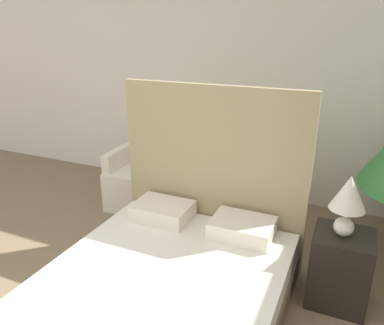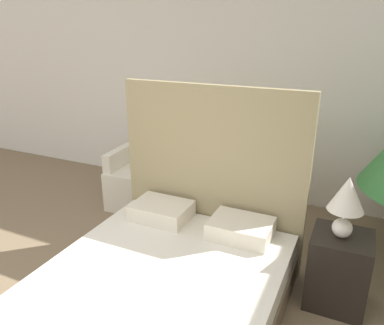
# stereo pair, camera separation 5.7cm
# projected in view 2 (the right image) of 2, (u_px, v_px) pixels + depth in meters

# --- Properties ---
(wall_back) EXTENTS (10.00, 0.06, 2.90)m
(wall_back) POSITION_uv_depth(u_px,v_px,m) (226.00, 75.00, 4.39)
(wall_back) COLOR white
(wall_back) RESTS_ON ground_plane
(bed) EXTENTS (1.64, 2.01, 1.55)m
(bed) POSITION_uv_depth(u_px,v_px,m) (164.00, 282.00, 2.67)
(bed) COLOR brown
(bed) RESTS_ON ground_plane
(armchair_near_window_left) EXTENTS (0.61, 0.75, 0.92)m
(armchair_near_window_left) POSITION_uv_depth(u_px,v_px,m) (141.00, 179.00, 4.40)
(armchair_near_window_left) COLOR silver
(armchair_near_window_left) RESTS_ON ground_plane
(armchair_near_window_right) EXTENTS (0.64, 0.77, 0.92)m
(armchair_near_window_right) POSITION_uv_depth(u_px,v_px,m) (216.00, 193.00, 4.03)
(armchair_near_window_right) COLOR silver
(armchair_near_window_right) RESTS_ON ground_plane
(nightstand) EXTENTS (0.42, 0.41, 0.58)m
(nightstand) POSITION_uv_depth(u_px,v_px,m) (338.00, 270.00, 2.78)
(nightstand) COLOR black
(nightstand) RESTS_ON ground_plane
(table_lamp) EXTENTS (0.25, 0.25, 0.46)m
(table_lamp) POSITION_uv_depth(u_px,v_px,m) (347.00, 199.00, 2.57)
(table_lamp) COLOR white
(table_lamp) RESTS_ON nightstand
(side_table) EXTENTS (0.31, 0.31, 0.51)m
(side_table) POSITION_uv_depth(u_px,v_px,m) (176.00, 190.00, 4.20)
(side_table) COLOR gold
(side_table) RESTS_ON ground_plane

